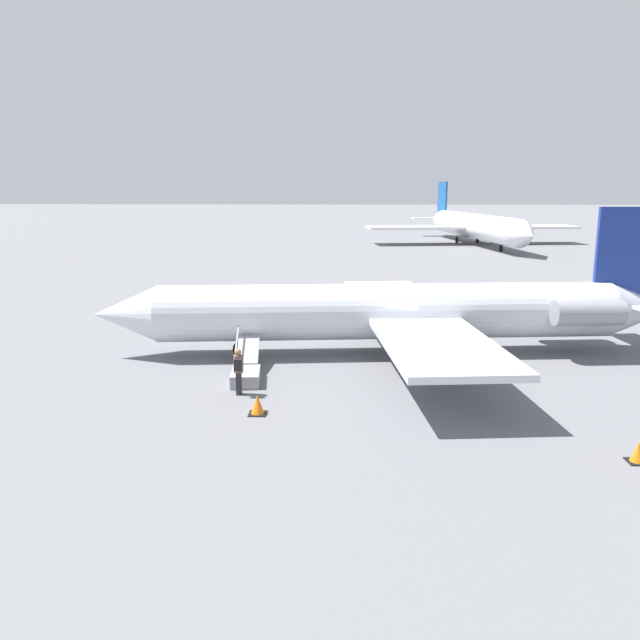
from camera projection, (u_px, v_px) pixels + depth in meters
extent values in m
plane|color=slate|center=(386.00, 353.00, 29.00)|extent=(600.00, 600.00, 0.00)
cylinder|color=silver|center=(387.00, 311.00, 28.59)|extent=(20.99, 4.63, 2.55)
cone|color=silver|center=(125.00, 314.00, 27.93)|extent=(3.04, 2.77, 2.50)
cube|color=navy|center=(634.00, 252.00, 28.69)|extent=(3.57, 0.56, 4.08)
cube|color=silver|center=(636.00, 303.00, 29.20)|extent=(2.24, 7.26, 0.13)
cube|color=silver|center=(439.00, 345.00, 23.17)|extent=(4.94, 9.12, 0.26)
cube|color=silver|center=(389.00, 295.00, 34.21)|extent=(4.94, 9.12, 0.26)
cylinder|color=gray|center=(588.00, 313.00, 27.29)|extent=(3.16, 1.45, 1.15)
cylinder|color=gray|center=(553.00, 299.00, 30.79)|extent=(3.16, 1.45, 1.15)
cylinder|color=black|center=(240.00, 349.00, 28.55)|extent=(0.64, 0.22, 0.63)
cylinder|color=gray|center=(239.00, 340.00, 28.47)|extent=(0.11, 0.11, 0.20)
cylinder|color=black|center=(436.00, 352.00, 27.93)|extent=(0.64, 0.22, 0.63)
cylinder|color=gray|center=(437.00, 343.00, 27.84)|extent=(0.11, 0.11, 0.20)
cylinder|color=black|center=(425.00, 340.00, 30.17)|extent=(0.64, 0.22, 0.63)
cylinder|color=gray|center=(425.00, 332.00, 30.09)|extent=(0.11, 0.11, 0.20)
cylinder|color=silver|center=(475.00, 226.00, 85.50)|extent=(7.22, 31.03, 3.33)
cone|color=silver|center=(526.00, 235.00, 68.67)|extent=(3.70, 4.05, 3.26)
cone|color=silver|center=(440.00, 220.00, 102.66)|extent=(3.78, 4.71, 3.26)
cube|color=#145193|center=(442.00, 198.00, 101.10)|extent=(0.86, 4.66, 5.32)
cube|color=silver|center=(441.00, 218.00, 102.21)|extent=(9.50, 3.16, 0.17)
cube|color=silver|center=(528.00, 227.00, 87.73)|extent=(13.53, 6.93, 0.33)
cube|color=silver|center=(414.00, 227.00, 86.39)|extent=(13.53, 6.93, 0.33)
cylinder|color=black|center=(501.00, 249.00, 76.17)|extent=(0.31, 0.84, 0.82)
cylinder|color=#4C4C51|center=(501.00, 244.00, 76.06)|extent=(0.15, 0.15, 0.26)
cylinder|color=black|center=(477.00, 240.00, 89.08)|extent=(0.31, 0.84, 0.82)
cylinder|color=#4C4C51|center=(478.00, 236.00, 88.97)|extent=(0.15, 0.15, 0.26)
cylinder|color=black|center=(457.00, 240.00, 88.84)|extent=(0.31, 0.84, 0.82)
cylinder|color=#4C4C51|center=(457.00, 236.00, 88.72)|extent=(0.15, 0.15, 0.26)
cube|color=#99999E|center=(246.00, 377.00, 24.47)|extent=(1.28, 1.90, 0.50)
cube|color=#99999E|center=(248.00, 350.00, 26.30)|extent=(1.12, 2.31, 0.76)
cube|color=#99999E|center=(237.00, 338.00, 26.18)|extent=(0.28, 2.21, 0.71)
cube|color=#23232D|center=(239.00, 383.00, 23.06)|extent=(0.23, 0.30, 0.85)
cylinder|color=brown|center=(238.00, 364.00, 22.91)|extent=(0.36, 0.36, 0.65)
sphere|color=#936B4C|center=(238.00, 352.00, 22.82)|extent=(0.24, 0.24, 0.24)
cube|color=black|center=(238.00, 365.00, 22.64)|extent=(0.30, 0.21, 0.44)
cube|color=black|center=(258.00, 414.00, 21.11)|extent=(0.61, 0.61, 0.03)
cone|color=orange|center=(258.00, 405.00, 21.04)|extent=(0.47, 0.47, 0.67)
cube|color=black|center=(637.00, 462.00, 17.37)|extent=(0.55, 0.55, 0.03)
cone|color=orange|center=(638.00, 452.00, 17.31)|extent=(0.42, 0.42, 0.60)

